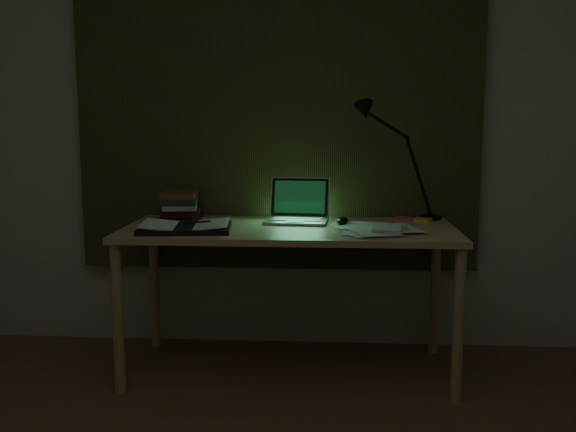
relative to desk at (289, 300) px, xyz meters
name	(u,v)px	position (x,y,z in m)	size (l,w,h in m)	color
wall_back	(278,124)	(-0.09, 0.44, 0.88)	(3.50, 0.00, 2.50)	silver
curtain	(277,87)	(-0.09, 0.40, 1.08)	(2.20, 0.06, 2.00)	#2E3018
desk	(289,300)	(0.00, 0.00, 0.00)	(1.64, 0.72, 0.75)	tan
laptop	(296,201)	(0.03, 0.13, 0.49)	(0.32, 0.35, 0.23)	#A7A6AB
open_textbook	(185,227)	(-0.49, -0.13, 0.39)	(0.43, 0.31, 0.04)	silver
book_stack	(181,205)	(-0.59, 0.21, 0.45)	(0.19, 0.23, 0.15)	silver
loose_papers	(377,229)	(0.42, -0.09, 0.38)	(0.31, 0.33, 0.02)	silver
mouse	(342,221)	(0.26, 0.09, 0.39)	(0.06, 0.10, 0.04)	black
sticky_yellow	(423,220)	(0.68, 0.21, 0.38)	(0.08, 0.08, 0.02)	yellow
sticky_pink	(403,219)	(0.58, 0.24, 0.38)	(0.08, 0.08, 0.02)	#E2586F
desk_lamp	(433,164)	(0.74, 0.29, 0.67)	(0.39, 0.31, 0.59)	black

